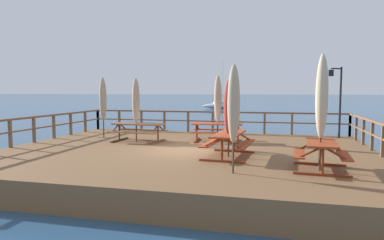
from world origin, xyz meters
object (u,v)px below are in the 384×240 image
patio_umbrella_short_back (218,99)px  lamp_post_hooked (337,91)px  patio_umbrella_tall_mid_left (103,99)px  picnic_table_mid_left (217,128)px  patio_umbrella_tall_back_left (234,104)px  picnic_table_back_left (321,150)px  picnic_table_mid_right (229,139)px  patio_umbrella_short_front (322,97)px  patio_umbrella_tall_front (229,108)px  patio_umbrella_tall_mid_right (136,101)px  picnic_table_mid_centre (138,128)px  sailboat_distant (221,106)px

patio_umbrella_short_back → lamp_post_hooked: size_ratio=0.87×
patio_umbrella_tall_mid_left → lamp_post_hooked: bearing=12.7°
picnic_table_mid_left → patio_umbrella_tall_back_left: patio_umbrella_tall_back_left is taller
picnic_table_back_left → patio_umbrella_tall_mid_left: patio_umbrella_tall_mid_left is taller
picnic_table_back_left → lamp_post_hooked: lamp_post_hooked is taller
picnic_table_back_left → picnic_table_mid_right: (-2.67, 1.32, 0.02)m
patio_umbrella_short_back → picnic_table_mid_left: bearing=-112.1°
picnic_table_mid_right → patio_umbrella_tall_mid_left: patio_umbrella_tall_mid_left is taller
patio_umbrella_short_front → patio_umbrella_tall_front: patio_umbrella_short_front is taller
patio_umbrella_tall_front → patio_umbrella_short_back: bearing=105.5°
patio_umbrella_tall_mid_right → picnic_table_back_left: bearing=-28.5°
picnic_table_mid_centre → sailboat_distant: bearing=94.6°
patio_umbrella_short_front → lamp_post_hooked: lamp_post_hooked is taller
sailboat_distant → picnic_table_mid_right: bearing=-80.5°
patio_umbrella_tall_mid_right → lamp_post_hooked: size_ratio=0.83×
patio_umbrella_tall_mid_right → patio_umbrella_tall_mid_left: size_ratio=0.97×
picnic_table_mid_right → patio_umbrella_short_back: 3.65m
lamp_post_hooked → picnic_table_back_left: bearing=-101.5°
picnic_table_mid_right → patio_umbrella_tall_back_left: (0.42, -2.22, 1.21)m
picnic_table_mid_right → patio_umbrella_short_front: 3.28m
patio_umbrella_tall_mid_right → patio_umbrella_short_back: (3.31, 0.89, 0.07)m
patio_umbrella_tall_mid_right → patio_umbrella_tall_front: size_ratio=1.07×
picnic_table_mid_left → patio_umbrella_tall_mid_right: patio_umbrella_tall_mid_right is taller
picnic_table_back_left → patio_umbrella_tall_back_left: 2.71m
picnic_table_mid_left → patio_umbrella_tall_back_left: size_ratio=0.79×
picnic_table_mid_centre → picnic_table_back_left: 7.80m
patio_umbrella_tall_front → picnic_table_back_left: bearing=-26.5°
picnic_table_back_left → patio_umbrella_tall_mid_right: 7.94m
patio_umbrella_short_front → lamp_post_hooked: 7.19m
patio_umbrella_short_back → patio_umbrella_tall_mid_right: bearing=-164.9°
picnic_table_mid_centre → picnic_table_mid_right: same height
picnic_table_back_left → patio_umbrella_tall_back_left: patio_umbrella_tall_back_left is taller
picnic_table_mid_centre → patio_umbrella_tall_back_left: (4.58, -4.67, 1.22)m
patio_umbrella_tall_mid_right → lamp_post_hooked: 8.94m
patio_umbrella_short_back → lamp_post_hooked: lamp_post_hooked is taller
patio_umbrella_tall_mid_right → patio_umbrella_short_front: size_ratio=0.87×
picnic_table_mid_right → patio_umbrella_short_front: size_ratio=0.74×
patio_umbrella_tall_front → patio_umbrella_tall_mid_right: bearing=150.2°
picnic_table_mid_centre → patio_umbrella_tall_back_left: patio_umbrella_tall_back_left is taller
patio_umbrella_short_front → patio_umbrella_tall_mid_right: bearing=151.0°
picnic_table_mid_right → patio_umbrella_tall_front: 1.01m
patio_umbrella_short_front → sailboat_distant: sailboat_distant is taller
picnic_table_back_left → picnic_table_mid_centre: bearing=151.1°
picnic_table_mid_left → patio_umbrella_short_back: 1.21m
patio_umbrella_tall_mid_right → patio_umbrella_tall_mid_left: bearing=155.6°
patio_umbrella_tall_mid_right → lamp_post_hooked: lamp_post_hooked is taller
picnic_table_back_left → picnic_table_mid_left: 5.85m
sailboat_distant → patio_umbrella_tall_mid_right: bearing=-85.5°
patio_umbrella_tall_back_left → picnic_table_mid_right: bearing=100.8°
patio_umbrella_short_back → lamp_post_hooked: bearing=25.1°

